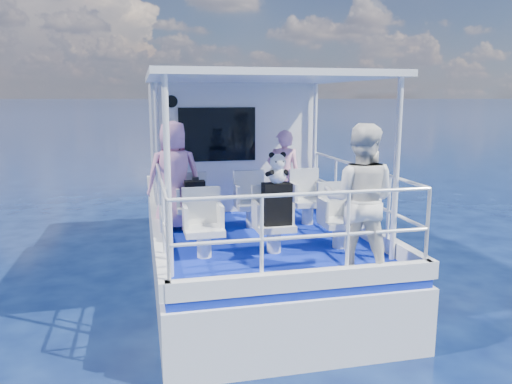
# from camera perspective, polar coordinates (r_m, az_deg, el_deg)

# --- Properties ---
(ground) EXTENTS (2000.00, 2000.00, 0.00)m
(ground) POSITION_cam_1_polar(r_m,az_deg,el_deg) (7.80, -0.14, -10.79)
(ground) COLOR #071237
(ground) RESTS_ON ground
(hull) EXTENTS (3.00, 7.00, 1.60)m
(hull) POSITION_cam_1_polar(r_m,az_deg,el_deg) (8.71, -1.63, -8.43)
(hull) COLOR white
(hull) RESTS_ON ground
(deck) EXTENTS (2.90, 6.90, 0.10)m
(deck) POSITION_cam_1_polar(r_m,az_deg,el_deg) (8.47, -1.66, -2.99)
(deck) COLOR #0B1D99
(deck) RESTS_ON hull
(cabin) EXTENTS (2.85, 2.00, 2.20)m
(cabin) POSITION_cam_1_polar(r_m,az_deg,el_deg) (9.55, -3.25, 5.55)
(cabin) COLOR white
(cabin) RESTS_ON deck
(canopy) EXTENTS (3.00, 3.20, 0.08)m
(canopy) POSITION_cam_1_polar(r_m,az_deg,el_deg) (7.06, 0.22, 13.00)
(canopy) COLOR white
(canopy) RESTS_ON cabin
(canopy_posts) EXTENTS (2.77, 2.97, 2.20)m
(canopy_posts) POSITION_cam_1_polar(r_m,az_deg,el_deg) (7.06, 0.31, 3.73)
(canopy_posts) COLOR white
(canopy_posts) RESTS_ON deck
(railings) EXTENTS (2.84, 3.59, 1.00)m
(railings) POSITION_cam_1_polar(r_m,az_deg,el_deg) (6.85, 0.93, -1.58)
(railings) COLOR white
(railings) RESTS_ON deck
(seat_port_fwd) EXTENTS (0.48, 0.46, 0.38)m
(seat_port_fwd) POSITION_cam_1_polar(r_m,az_deg,el_deg) (7.52, -7.20, -2.98)
(seat_port_fwd) COLOR silver
(seat_port_fwd) RESTS_ON deck
(seat_center_fwd) EXTENTS (0.48, 0.46, 0.38)m
(seat_center_fwd) POSITION_cam_1_polar(r_m,az_deg,el_deg) (7.66, -0.48, -2.64)
(seat_center_fwd) COLOR silver
(seat_center_fwd) RESTS_ON deck
(seat_stbd_fwd) EXTENTS (0.48, 0.46, 0.38)m
(seat_stbd_fwd) POSITION_cam_1_polar(r_m,az_deg,el_deg) (7.90, 5.91, -2.28)
(seat_stbd_fwd) COLOR silver
(seat_stbd_fwd) RESTS_ON deck
(seat_port_aft) EXTENTS (0.48, 0.46, 0.38)m
(seat_port_aft) POSITION_cam_1_polar(r_m,az_deg,el_deg) (6.27, -5.96, -5.74)
(seat_port_aft) COLOR silver
(seat_port_aft) RESTS_ON deck
(seat_center_aft) EXTENTS (0.48, 0.46, 0.38)m
(seat_center_aft) POSITION_cam_1_polar(r_m,az_deg,el_deg) (6.43, 2.05, -5.25)
(seat_center_aft) COLOR silver
(seat_center_aft) RESTS_ON deck
(seat_stbd_aft) EXTENTS (0.48, 0.46, 0.38)m
(seat_stbd_aft) POSITION_cam_1_polar(r_m,az_deg,el_deg) (6.72, 9.51, -4.70)
(seat_stbd_aft) COLOR silver
(seat_stbd_aft) RESTS_ON deck
(passenger_port_fwd) EXTENTS (0.63, 0.46, 1.63)m
(passenger_port_fwd) POSITION_cam_1_polar(r_m,az_deg,el_deg) (7.51, -9.34, 1.83)
(passenger_port_fwd) COLOR #F09BC6
(passenger_port_fwd) RESTS_ON deck
(passenger_stbd_fwd) EXTENTS (0.60, 0.46, 1.46)m
(passenger_stbd_fwd) POSITION_cam_1_polar(r_m,az_deg,el_deg) (8.02, 3.17, 1.90)
(passenger_stbd_fwd) COLOR pink
(passenger_stbd_fwd) RESTS_ON deck
(passenger_stbd_aft) EXTENTS (1.03, 0.96, 1.69)m
(passenger_stbd_aft) POSITION_cam_1_polar(r_m,az_deg,el_deg) (5.63, 11.80, -0.92)
(passenger_stbd_aft) COLOR white
(passenger_stbd_aft) RESTS_ON deck
(backpack_port) EXTENTS (0.29, 0.17, 0.39)m
(backpack_port) POSITION_cam_1_polar(r_m,az_deg,el_deg) (7.37, -6.99, -0.20)
(backpack_port) COLOR black
(backpack_port) RESTS_ON seat_port_fwd
(backpack_center) EXTENTS (0.36, 0.20, 0.53)m
(backpack_center) POSITION_cam_1_polar(r_m,az_deg,el_deg) (6.27, 2.38, -1.37)
(backpack_center) COLOR black
(backpack_center) RESTS_ON seat_center_aft
(compact_camera) EXTENTS (0.09, 0.06, 0.06)m
(compact_camera) POSITION_cam_1_polar(r_m,az_deg,el_deg) (7.33, -6.94, 1.49)
(compact_camera) COLOR black
(compact_camera) RESTS_ON backpack_port
(panda) EXTENTS (0.25, 0.21, 0.39)m
(panda) POSITION_cam_1_polar(r_m,az_deg,el_deg) (6.17, 2.45, 2.76)
(panda) COLOR white
(panda) RESTS_ON backpack_center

